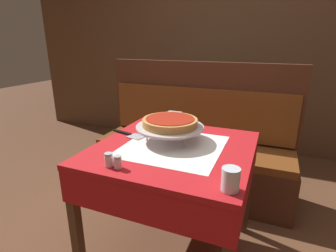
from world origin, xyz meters
The scene contains 12 objects.
dining_table_front centered at (0.00, 0.00, 0.65)m, with size 0.88×0.88×0.77m.
dining_table_rear centered at (-0.22, 1.62, 0.64)m, with size 0.58×0.58×0.76m.
booth_bench centered at (-0.13, 0.83, 0.34)m, with size 1.76×0.50×1.17m.
back_wall_panel centered at (0.00, 2.06, 1.20)m, with size 6.00×0.04×2.40m, color brown.
pizza_pan_stand centered at (-0.05, 0.07, 0.85)m, with size 0.41×0.41×0.09m.
deep_dish_pizza centered at (-0.05, 0.07, 0.88)m, with size 0.33×0.33×0.05m.
pizza_server centered at (-0.33, 0.06, 0.77)m, with size 0.25×0.11×0.01m.
water_glass_near centered at (0.38, -0.35, 0.82)m, with size 0.07×0.07×0.10m.
salt_shaker centered at (-0.19, -0.35, 0.80)m, with size 0.04×0.04×0.07m.
pepper_shaker centered at (-0.14, -0.35, 0.80)m, with size 0.04×0.04×0.06m.
napkin_holder centered at (-0.15, 0.39, 0.81)m, with size 0.10×0.05×0.09m.
condiment_caddy centered at (-0.16, 1.69, 0.81)m, with size 0.12×0.12×0.15m.
Camera 1 is at (0.50, -1.30, 1.34)m, focal length 28.00 mm.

